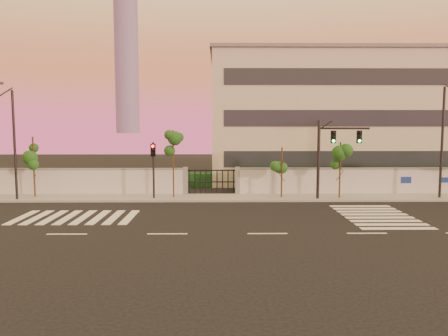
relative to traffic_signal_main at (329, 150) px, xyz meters
The scene contains 15 objects.
ground 11.62m from the traffic_signal_main, 119.34° to the right, with size 120.00×120.00×0.00m, color black.
sidewalk 6.53m from the traffic_signal_main, behind, with size 60.00×3.00×0.15m, color gray.
perimeter_wall 6.35m from the traffic_signal_main, 155.85° to the left, with size 60.00×0.36×2.20m.
hedge_row 7.22m from the traffic_signal_main, 129.67° to the left, with size 41.00×4.25×1.80m.
institutional_building 13.12m from the traffic_signal_main, 73.81° to the left, with size 24.40×12.40×12.25m.
distant_skyscraper 285.43m from the traffic_signal_main, 104.60° to the left, with size 16.00×16.00×118.00m.
road_markings 9.81m from the traffic_signal_main, 140.00° to the right, with size 57.00×7.62×0.02m.
street_tree_b 21.44m from the traffic_signal_main, behind, with size 1.44×1.14×4.58m.
street_tree_c 11.14m from the traffic_signal_main, behind, with size 1.32×1.05×5.06m.
street_tree_d 3.39m from the traffic_signal_main, 169.69° to the left, with size 1.48×1.18×3.81m.
street_tree_e 1.13m from the traffic_signal_main, 18.27° to the left, with size 1.39×1.10×4.19m.
traffic_signal_main is the anchor object (origin of this frame).
traffic_signal_secondary 12.58m from the traffic_signal_main, behind, with size 0.33×0.33×4.19m.
streetlight_west 22.27m from the traffic_signal_main, behind, with size 0.49×1.98×8.22m.
streetlight_east 8.33m from the traffic_signal_main, ahead, with size 0.51×2.05×8.53m.
Camera 1 is at (-2.41, -21.34, 5.41)m, focal length 35.00 mm.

